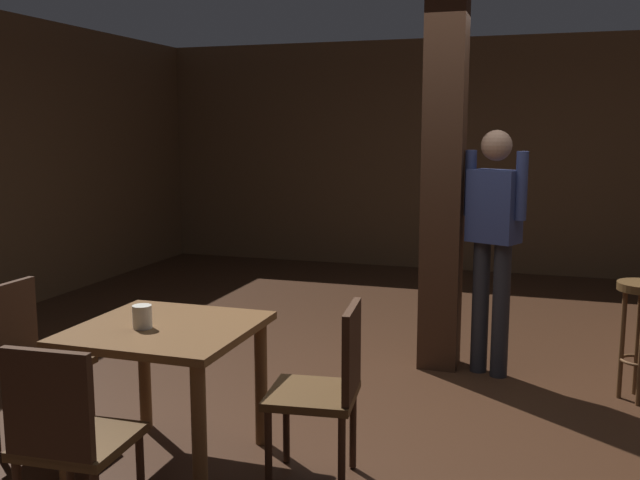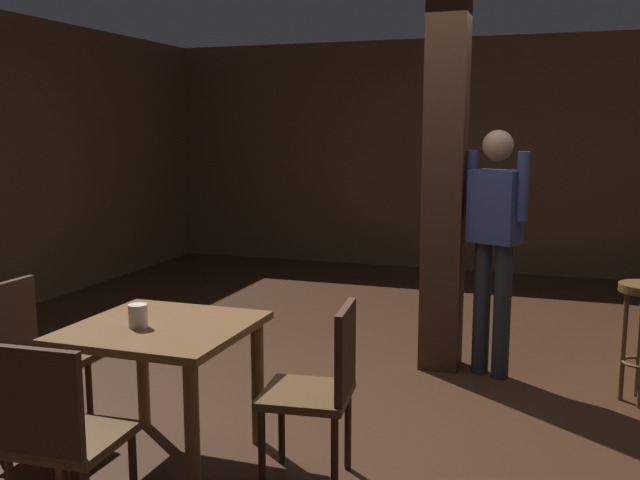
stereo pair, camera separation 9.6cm
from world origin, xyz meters
The scene contains 9 objects.
ground_plane centered at (0.00, 0.00, 0.00)m, with size 10.80×10.80×0.00m, color #382114.
wall_back centered at (0.00, 4.50, 1.40)m, with size 8.00×0.10×2.80m, color brown.
pillar centered at (0.17, 0.77, 1.40)m, with size 0.28×0.28×2.80m, color #382114.
dining_table centered at (-0.93, -1.22, 0.61)m, with size 0.87×0.87×0.74m.
chair_south centered at (-0.91, -2.05, 0.51)m, with size 0.44×0.44×0.89m.
chair_west centered at (-1.77, -1.23, 0.51)m, with size 0.42×0.42×0.89m.
chair_east centered at (-0.08, -1.17, 0.51)m, with size 0.47×0.47×0.89m.
napkin_cup centered at (-1.02, -1.30, 0.80)m, with size 0.10×0.10×0.12m, color silver.
standing_person centered at (0.54, 0.69, 1.00)m, with size 0.46×0.32×1.72m.
Camera 2 is at (0.97, -4.28, 1.73)m, focal length 40.00 mm.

